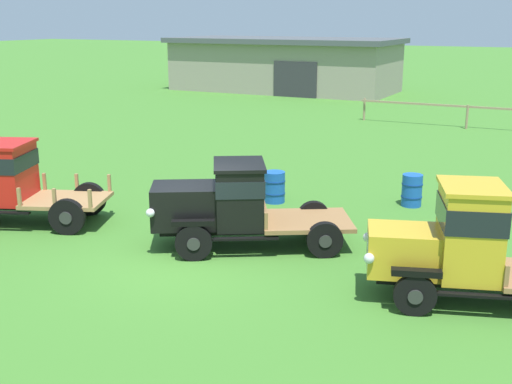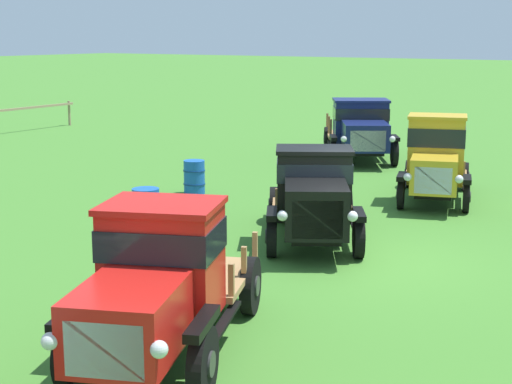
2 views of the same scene
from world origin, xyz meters
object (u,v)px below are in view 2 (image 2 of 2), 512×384
Objects in this scene: vintage_truck_back_of_row at (361,128)px; oil_drum_near_fence at (146,208)px; oil_drum_beside_row at (194,177)px; vintage_truck_far_side at (436,159)px; vintage_truck_midrow_center at (314,196)px; vintage_truck_second_in_line at (158,283)px.

vintage_truck_back_of_row is 11.40m from oil_drum_near_fence.
oil_drum_beside_row is 3.98m from oil_drum_near_fence.
vintage_truck_far_side is 7.01m from vintage_truck_back_of_row.
oil_drum_beside_row is (-2.38, 6.02, -0.70)m from vintage_truck_far_side.
vintage_truck_midrow_center is at bearing -79.80° from oil_drum_near_fence.
vintage_truck_back_of_row is at bearing -10.49° from oil_drum_beside_row.
oil_drum_near_fence is (-11.38, -0.02, -0.68)m from vintage_truck_back_of_row.
vintage_truck_second_in_line is 7.60m from oil_drum_near_fence.
oil_drum_near_fence is (5.64, 5.05, -0.67)m from vintage_truck_second_in_line.
vintage_truck_back_of_row is at bearing 16.57° from vintage_truck_second_in_line.
oil_drum_beside_row is (3.01, 5.37, -0.60)m from vintage_truck_midrow_center.
oil_drum_beside_row reaches higher than oil_drum_near_fence.
vintage_truck_second_in_line is 5.43× the size of oil_drum_beside_row.
oil_drum_near_fence is at bearing -179.92° from vintage_truck_back_of_row.
vintage_truck_far_side is 5.25× the size of oil_drum_beside_row.
vintage_truck_back_of_row is (17.02, 5.06, 0.01)m from vintage_truck_second_in_line.
vintage_truck_second_in_line is 11.40m from oil_drum_beside_row.
vintage_truck_back_of_row reaches higher than oil_drum_near_fence.
vintage_truck_back_of_row is 7.83m from oil_drum_beside_row.
vintage_truck_midrow_center is at bearing -119.23° from oil_drum_beside_row.
vintage_truck_back_of_row is 6.23× the size of oil_drum_near_fence.
vintage_truck_far_side is at bearing -68.43° from oil_drum_beside_row.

